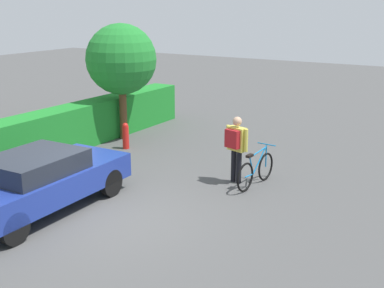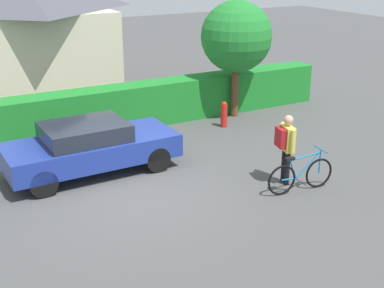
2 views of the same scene
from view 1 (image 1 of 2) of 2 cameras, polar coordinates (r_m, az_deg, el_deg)
name	(u,v)px [view 1 (image 1 of 2)]	position (r m, az deg, el deg)	size (l,w,h in m)	color
ground_plane	(112,218)	(10.83, -9.04, -8.20)	(60.00, 60.00, 0.00)	#4A4A4A
parked_car_near	(39,180)	(11.28, -16.84, -3.94)	(4.21, 1.80, 1.29)	navy
bicycle	(256,170)	(12.46, 7.19, -2.97)	(1.72, 0.50, 0.96)	black
person_rider	(236,143)	(12.44, 4.96, 0.09)	(0.44, 0.65, 1.68)	black
tree_kerbside	(121,60)	(16.43, -7.97, 9.38)	(2.25, 2.25, 3.73)	brown
fire_hydrant	(126,135)	(15.63, -7.48, 0.96)	(0.20, 0.20, 0.81)	red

